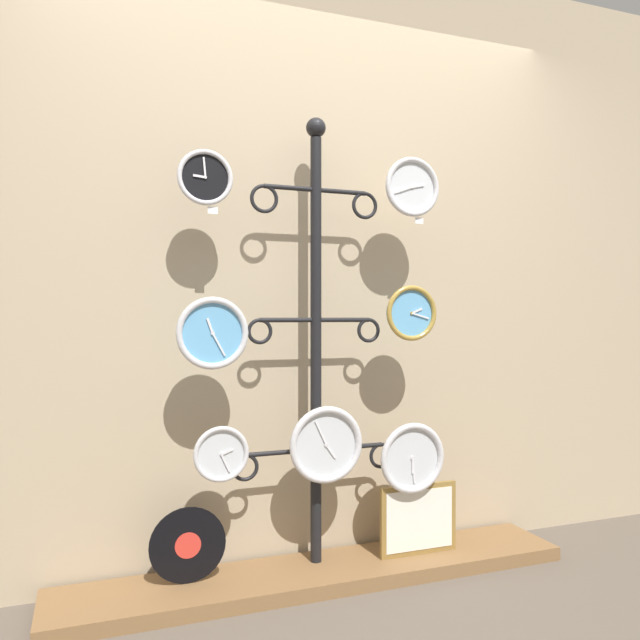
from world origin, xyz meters
TOP-DOWN VIEW (x-y plane):
  - ground_plane at (0.00, 0.00)m, footprint 12.00×12.00m
  - shop_wall at (0.00, 0.57)m, footprint 4.40×0.04m
  - low_shelf at (0.00, 0.35)m, footprint 2.20×0.36m
  - display_stand at (0.00, 0.41)m, footprint 0.74×0.35m
  - clock_top_left at (-0.49, 0.34)m, footprint 0.22×0.04m
  - clock_top_right at (0.41, 0.32)m, footprint 0.26×0.04m
  - clock_middle_left at (-0.47, 0.30)m, footprint 0.28×0.04m
  - clock_middle_right at (0.40, 0.31)m, footprint 0.24×0.04m
  - clock_bottom_left at (-0.43, 0.31)m, footprint 0.22×0.04m
  - clock_bottom_center at (0.01, 0.33)m, footprint 0.32×0.04m
  - clock_bottom_right at (0.40, 0.30)m, footprint 0.31×0.04m
  - vinyl_record at (-0.55, 0.38)m, footprint 0.30×0.01m
  - picture_frame at (0.45, 0.33)m, footprint 0.37×0.02m
  - price_tag_upper at (-0.46, 0.33)m, footprint 0.04×0.00m
  - price_tag_mid at (0.45, 0.32)m, footprint 0.04×0.00m

SIDE VIEW (x-z plane):
  - ground_plane at x=0.00m, z-range 0.00..0.00m
  - low_shelf at x=0.00m, z-range 0.00..0.06m
  - vinyl_record at x=-0.55m, z-range 0.06..0.36m
  - picture_frame at x=0.45m, z-range 0.06..0.37m
  - clock_bottom_right at x=0.40m, z-range 0.34..0.65m
  - clock_bottom_left at x=-0.43m, z-range 0.47..0.69m
  - clock_bottom_center at x=0.01m, z-range 0.42..0.74m
  - display_stand at x=0.00m, z-range -0.20..1.77m
  - clock_middle_left at x=-0.47m, z-range 0.91..1.19m
  - clock_middle_right at x=0.40m, z-range 1.01..1.25m
  - shop_wall at x=0.00m, z-range 0.00..2.80m
  - price_tag_upper at x=-0.46m, z-range 1.52..1.54m
  - price_tag_mid at x=0.45m, z-range 1.52..1.55m
  - clock_top_left at x=-0.49m, z-range 1.55..1.76m
  - clock_top_right at x=0.41m, z-range 1.55..1.81m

